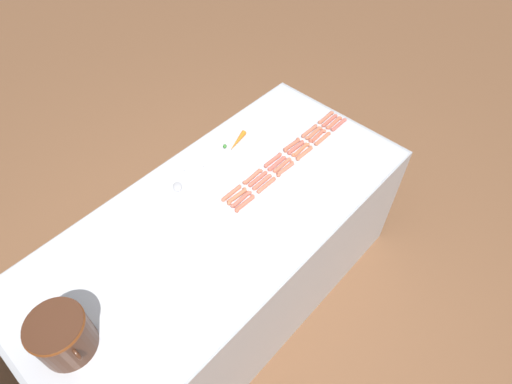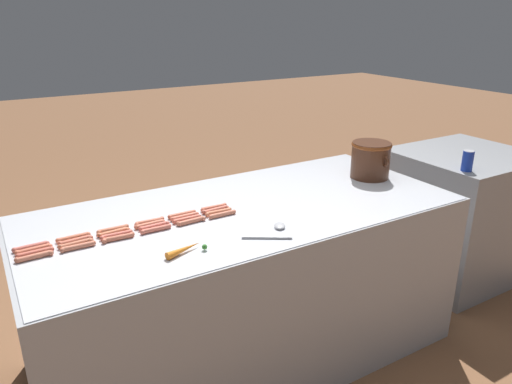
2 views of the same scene
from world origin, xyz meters
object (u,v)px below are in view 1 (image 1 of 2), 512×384
Objects in this scene: hot_dog_10 at (262,182)px; hot_dog_14 at (296,147)px; hot_dog_13 at (314,133)px; hot_dog_20 at (292,145)px; hot_dog_23 at (232,193)px; hot_dog_1 at (323,139)px; bean_pot at (61,334)px; hot_dog_8 at (301,150)px; hot_dog_9 at (282,165)px; hot_dog_4 at (266,185)px; hot_dog_16 at (258,179)px; serving_spoon at (180,181)px; hot_dog_0 at (339,125)px; hot_dog_3 at (285,169)px; hot_dog_17 at (237,196)px; hot_dog_22 at (253,177)px; hot_dog_12 at (330,121)px; hot_dog_15 at (277,163)px; hot_dog_5 at (245,203)px; hot_dog_18 at (326,118)px; hot_dog_6 at (334,123)px; hot_dog_7 at (318,136)px; hot_dog_11 at (241,199)px; hot_dog_19 at (309,131)px; hot_dog_2 at (304,153)px; carrot at (237,141)px; hot_dog_21 at (273,160)px.

hot_dog_10 is 1.00× the size of hot_dog_14.
hot_dog_13 is 0.17m from hot_dog_14.
hot_dog_20 is (0.03, -0.00, 0.00)m from hot_dog_14.
hot_dog_1 is at bearing -98.61° from hot_dog_23.
hot_dog_1 is 1.70m from bean_pot.
hot_dog_8 is at bearing -172.32° from hot_dog_14.
hot_dog_4 is at bearing 101.10° from hot_dog_9.
serving_spoon is at bearing 44.14° from hot_dog_16.
hot_dog_1 is 0.88m from serving_spoon.
serving_spoon is at bearing 68.98° from hot_dog_0.
hot_dog_0 is 1.04m from serving_spoon.
hot_dog_8 is (0.03, -0.34, 0.00)m from hot_dog_4.
hot_dog_3 is at bearing -100.01° from hot_dog_10.
hot_dog_17 is 1.00× the size of hot_dog_22.
hot_dog_12 is at bearing -89.96° from hot_dog_16.
hot_dog_16 is (0.00, 0.16, 0.00)m from hot_dog_15.
hot_dog_5 and hot_dog_18 have the same top height.
hot_dog_3 is 0.18m from hot_dog_8.
hot_dog_6 is at bearing -94.61° from hot_dog_23.
hot_dog_15 is 1.00× the size of hot_dog_16.
bean_pot is at bearing 92.04° from hot_dog_15.
hot_dog_7 is at bearing -112.92° from serving_spoon.
hot_dog_5 is 1.00× the size of hot_dog_11.
hot_dog_16 is (0.06, -0.00, 0.00)m from hot_dog_4.
hot_dog_16 is 0.59× the size of serving_spoon.
bean_pot is at bearing 89.07° from hot_dog_5.
hot_dog_10 is at bearing -79.09° from hot_dog_5.
hot_dog_8 is 0.59× the size of serving_spoon.
hot_dog_18 is (0.10, -0.84, 0.00)m from hot_dog_5.
hot_dog_19 is (0.06, -0.00, 0.00)m from hot_dog_7.
hot_dog_6 is 1.00× the size of hot_dog_13.
hot_dog_2 and hot_dog_10 have the same top height.
hot_dog_4 is at bearing 90.24° from hot_dog_2.
hot_dog_1 and hot_dog_12 have the same top height.
hot_dog_13 is 0.82× the size of carrot.
hot_dog_4 is 1.00× the size of hot_dog_22.
hot_dog_1 is 1.00× the size of hot_dog_11.
hot_dog_15 is (-0.00, 0.50, 0.00)m from hot_dog_12.
hot_dog_11 is (-0.00, 0.83, 0.00)m from hot_dog_6.
hot_dog_3 is 0.33m from hot_dog_11.
hot_dog_11 is (-0.00, 0.34, 0.00)m from hot_dog_9.
hot_dog_9 and hot_dog_10 have the same top height.
hot_dog_3 is 1.00× the size of hot_dog_21.
carrot is (0.26, -0.30, 0.00)m from hot_dog_23.
hot_dog_7 is at bearing -89.88° from hot_dog_9.
hot_dog_9 is at bearing -89.27° from hot_dog_10.
hot_dog_23 is (0.10, 0.84, 0.00)m from hot_dog_0.
hot_dog_4 and hot_dog_23 have the same top height.
hot_dog_0 is 0.07m from hot_dog_12.
hot_dog_23 is (0.06, 0.51, 0.00)m from hot_dog_8.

